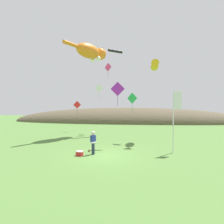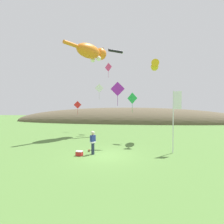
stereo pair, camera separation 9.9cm
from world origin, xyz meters
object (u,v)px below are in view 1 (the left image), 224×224
Objects in this scene: picnic_cooler at (80,153)px; festival_banner_pole at (175,112)px; kite_diamond_green at (132,98)px; kite_fish_windsock at (155,66)px; kite_diamond_white at (99,88)px; festival_attendant at (93,142)px; kite_giant_cat at (91,52)px; kite_tube_streamer at (116,51)px; kite_diamond_red at (77,105)px; kite_spool at (89,150)px; kite_diamond_violet at (118,89)px; kite_diamond_pink at (108,67)px.

festival_banner_pole is (7.24, 1.79, 3.04)m from picnic_cooler.
kite_fish_windsock is at bearing 22.99° from kite_diamond_green.
kite_diamond_white is at bearing 132.39° from festival_banner_pole.
festival_attendant is 0.60× the size of kite_fish_windsock.
kite_diamond_green is (2.88, 5.26, 3.59)m from festival_attendant.
kite_diamond_white is at bearing 133.65° from kite_diamond_green.
kite_giant_cat is 2.88× the size of kite_diamond_white.
festival_attendant is at bearing 29.20° from picnic_cooler.
festival_attendant is 1.30m from picnic_cooler.
kite_tube_streamer is 0.96× the size of kite_diamond_red.
kite_spool is 0.39× the size of picnic_cooler.
kite_spool is 0.04× the size of festival_banner_pole.
picnic_cooler is 0.24× the size of kite_diamond_violet.
kite_diamond_pink is at bearing 135.07° from kite_fish_windsock.
kite_spool is at bearing -66.76° from kite_diamond_red.
kite_fish_windsock is at bearing -43.35° from kite_tube_streamer.
kite_tube_streamer is at bearing 34.85° from kite_giant_cat.
kite_diamond_white reaches higher than festival_banner_pole.
festival_banner_pole is 5.49m from kite_diamond_violet.
festival_attendant reaches higher than picnic_cooler.
kite_fish_windsock is 1.40× the size of kite_diamond_green.
kite_diamond_pink reaches higher than festival_banner_pole.
kite_giant_cat is at bearing 103.12° from kite_spool.
kite_giant_cat is at bearing 139.52° from festival_banner_pole.
festival_banner_pole is 14.44m from kite_diamond_pink.
kite_tube_streamer is at bearing 113.37° from kite_diamond_green.
kite_giant_cat reaches higher than kite_diamond_green.
picnic_cooler is 0.09× the size of kite_giant_cat.
kite_diamond_white is at bearing 60.89° from kite_giant_cat.
festival_attendant is 13.75m from kite_diamond_red.
kite_fish_windsock is at bearing 40.84° from kite_diamond_violet.
kite_giant_cat is 2.87× the size of kite_diamond_green.
festival_attendant is 0.36× the size of festival_banner_pole.
kite_diamond_pink is 1.07× the size of kite_diamond_red.
kite_diamond_violet is at bearing 159.04° from festival_banner_pole.
kite_diamond_pink is at bearing 104.28° from kite_diamond_violet.
kite_diamond_red is (-4.94, 11.50, 3.87)m from kite_spool.
kite_giant_cat is (-8.68, 7.41, 7.38)m from festival_banner_pole.
festival_attendant is 0.30× the size of kite_giant_cat.
kite_diamond_violet reaches higher than picnic_cooler.
kite_spool is 0.10× the size of kite_diamond_red.
festival_banner_pole is at bearing 4.44° from kite_spool.
kite_diamond_green is at bearing 61.31° from festival_attendant.
kite_diamond_red reaches higher than picnic_cooler.
festival_attendant is 0.85× the size of kite_diamond_green.
picnic_cooler is (-0.91, -0.51, -0.77)m from festival_attendant.
festival_attendant is at bearing -118.69° from kite_diamond_green.
kite_diamond_white is (-0.88, -2.24, -3.26)m from kite_diamond_pink.
kite_diamond_white reaches higher than kite_diamond_red.
festival_banner_pole is at bearing -57.15° from kite_diamond_pink.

